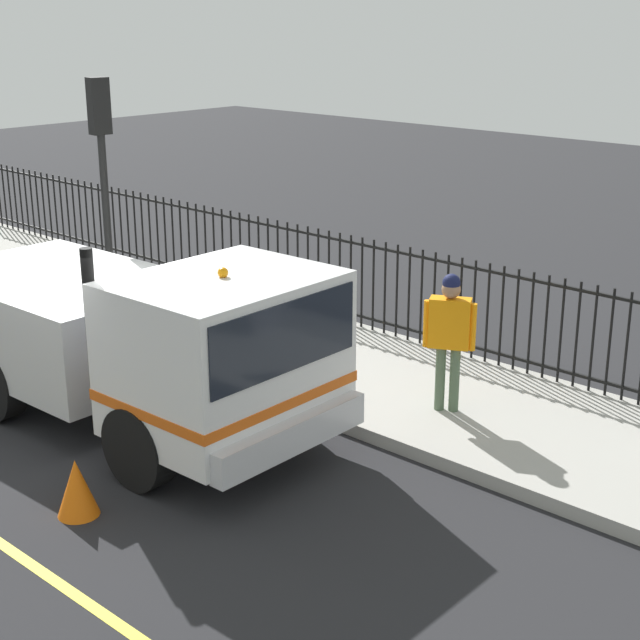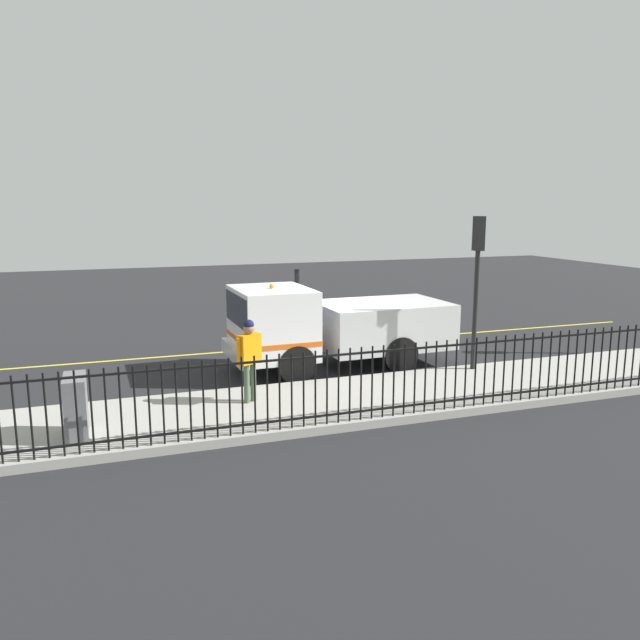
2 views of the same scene
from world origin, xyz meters
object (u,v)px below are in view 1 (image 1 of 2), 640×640
work_truck (143,335)px  worker_standing (449,328)px  traffic_light_near (102,152)px  traffic_cone (77,488)px

work_truck → worker_standing: (2.68, -2.66, 0.03)m
traffic_light_near → work_truck: bearing=67.7°
traffic_light_near → traffic_cone: (-3.77, -4.59, -2.63)m
traffic_cone → worker_standing: bearing=-17.6°
work_truck → worker_standing: size_ratio=3.38×
work_truck → traffic_light_near: 4.23m
traffic_light_near → worker_standing: bearing=104.6°
worker_standing → traffic_light_near: size_ratio=0.46×
traffic_cone → work_truck: bearing=33.3°
work_truck → traffic_light_near: (1.91, 3.37, 1.70)m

